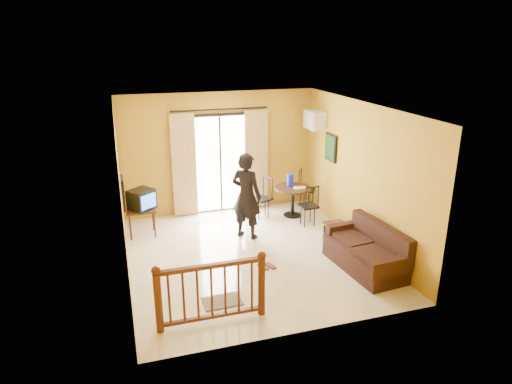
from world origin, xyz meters
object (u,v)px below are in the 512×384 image
object	(u,v)px
dining_table	(293,193)
sofa	(368,252)
coffee_table	(340,233)
television	(142,199)
standing_person	(246,196)

from	to	relation	value
dining_table	sofa	size ratio (longest dim) A/B	0.46
dining_table	sofa	world-z (taller)	sofa
dining_table	coffee_table	world-z (taller)	dining_table
television	coffee_table	xyz separation A→B (m)	(3.72, -1.62, -0.55)
sofa	standing_person	distance (m)	2.65
dining_table	standing_person	distance (m)	1.60
television	dining_table	distance (m)	3.37
television	sofa	distance (m)	4.60
coffee_table	sofa	bearing A→B (deg)	-89.81
standing_person	sofa	bearing A→B (deg)	175.93
sofa	coffee_table	bearing A→B (deg)	84.76
standing_person	dining_table	bearing A→B (deg)	-104.11
television	standing_person	xyz separation A→B (m)	(2.03, -0.71, 0.10)
television	sofa	size ratio (longest dim) A/B	0.35
sofa	television	bearing A→B (deg)	138.95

